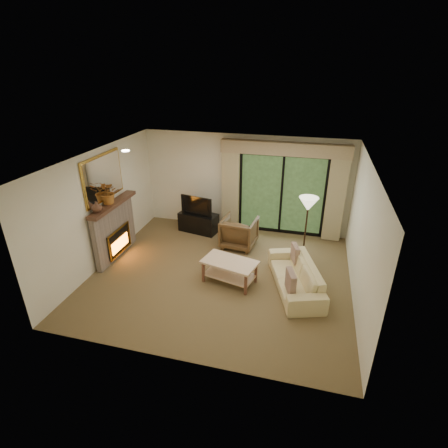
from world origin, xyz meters
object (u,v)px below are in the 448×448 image
(coffee_table, at_px, (230,271))
(sofa, at_px, (295,276))
(media_console, at_px, (199,222))
(armchair, at_px, (239,232))

(coffee_table, bearing_deg, sofa, 19.72)
(media_console, relative_size, armchair, 1.25)
(media_console, xyz_separation_m, sofa, (2.76, -2.01, 0.02))
(coffee_table, bearing_deg, armchair, 109.04)
(media_console, height_order, sofa, sofa)
(media_console, xyz_separation_m, armchair, (1.25, -0.55, 0.12))
(media_console, bearing_deg, armchair, -12.27)
(sofa, bearing_deg, armchair, -152.72)
(media_console, relative_size, coffee_table, 0.93)
(media_console, bearing_deg, sofa, -24.75)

